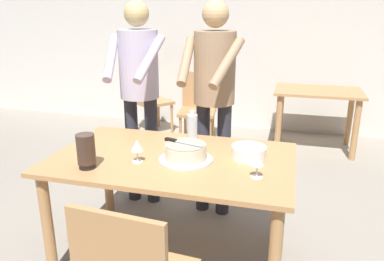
{
  "coord_description": "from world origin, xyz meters",
  "views": [
    {
      "loc": [
        0.71,
        -2.14,
        1.66
      ],
      "look_at": [
        0.1,
        0.11,
        0.9
      ],
      "focal_mm": 35.34,
      "sensor_mm": 36.0,
      "label": 1
    }
  ],
  "objects_px": {
    "plate_stack": "(249,152)",
    "water_bottle": "(192,130)",
    "person_standing_beside": "(139,83)",
    "person_cutting_cake": "(214,87)",
    "wine_glass_far": "(137,146)",
    "cake_on_platter": "(186,153)",
    "main_dining_table": "(173,172)",
    "background_table": "(317,103)",
    "background_chair_0": "(198,106)",
    "wine_glass_near": "(257,160)",
    "cake_knife": "(176,141)",
    "hurricane_lamp": "(86,151)",
    "background_chair_1": "(148,98)"
  },
  "relations": [
    {
      "from": "background_table",
      "to": "cake_knife",
      "type": "bearing_deg",
      "value": -111.11
    },
    {
      "from": "wine_glass_far",
      "to": "cake_knife",
      "type": "bearing_deg",
      "value": 29.76
    },
    {
      "from": "person_cutting_cake",
      "to": "wine_glass_far",
      "type": "bearing_deg",
      "value": -110.14
    },
    {
      "from": "wine_glass_far",
      "to": "hurricane_lamp",
      "type": "height_order",
      "value": "hurricane_lamp"
    },
    {
      "from": "cake_knife",
      "to": "wine_glass_near",
      "type": "xyz_separation_m",
      "value": [
        0.52,
        -0.16,
        -0.01
      ]
    },
    {
      "from": "cake_knife",
      "to": "hurricane_lamp",
      "type": "bearing_deg",
      "value": -148.54
    },
    {
      "from": "main_dining_table",
      "to": "person_cutting_cake",
      "type": "bearing_deg",
      "value": 80.07
    },
    {
      "from": "wine_glass_near",
      "to": "person_standing_beside",
      "type": "xyz_separation_m",
      "value": [
        -1.07,
        0.89,
        0.22
      ]
    },
    {
      "from": "background_chair_1",
      "to": "cake_on_platter",
      "type": "bearing_deg",
      "value": -63.69
    },
    {
      "from": "main_dining_table",
      "to": "cake_on_platter",
      "type": "relative_size",
      "value": 4.52
    },
    {
      "from": "cake_on_platter",
      "to": "person_cutting_cake",
      "type": "height_order",
      "value": "person_cutting_cake"
    },
    {
      "from": "cake_knife",
      "to": "person_standing_beside",
      "type": "distance_m",
      "value": 0.94
    },
    {
      "from": "person_standing_beside",
      "to": "background_chair_0",
      "type": "bearing_deg",
      "value": 86.72
    },
    {
      "from": "wine_glass_far",
      "to": "cake_on_platter",
      "type": "bearing_deg",
      "value": 19.95
    },
    {
      "from": "wine_glass_far",
      "to": "person_cutting_cake",
      "type": "relative_size",
      "value": 0.08
    },
    {
      "from": "background_table",
      "to": "main_dining_table",
      "type": "bearing_deg",
      "value": -111.84
    },
    {
      "from": "wine_glass_far",
      "to": "background_table",
      "type": "relative_size",
      "value": 0.14
    },
    {
      "from": "person_standing_beside",
      "to": "background_chair_0",
      "type": "distance_m",
      "value": 1.72
    },
    {
      "from": "background_table",
      "to": "hurricane_lamp",
      "type": "bearing_deg",
      "value": -117.14
    },
    {
      "from": "plate_stack",
      "to": "water_bottle",
      "type": "relative_size",
      "value": 0.88
    },
    {
      "from": "cake_on_platter",
      "to": "hurricane_lamp",
      "type": "distance_m",
      "value": 0.6
    },
    {
      "from": "cake_on_platter",
      "to": "wine_glass_far",
      "type": "height_order",
      "value": "wine_glass_far"
    },
    {
      "from": "cake_on_platter",
      "to": "person_standing_beside",
      "type": "bearing_deg",
      "value": 129.37
    },
    {
      "from": "main_dining_table",
      "to": "person_standing_beside",
      "type": "height_order",
      "value": "person_standing_beside"
    },
    {
      "from": "hurricane_lamp",
      "to": "main_dining_table",
      "type": "bearing_deg",
      "value": 34.66
    },
    {
      "from": "background_table",
      "to": "background_chair_0",
      "type": "height_order",
      "value": "background_chair_0"
    },
    {
      "from": "person_standing_beside",
      "to": "background_table",
      "type": "xyz_separation_m",
      "value": [
        1.52,
        1.79,
        -0.5
      ]
    },
    {
      "from": "background_chair_0",
      "to": "cake_on_platter",
      "type": "bearing_deg",
      "value": -77.52
    },
    {
      "from": "main_dining_table",
      "to": "background_chair_0",
      "type": "distance_m",
      "value": 2.38
    },
    {
      "from": "hurricane_lamp",
      "to": "background_chair_0",
      "type": "distance_m",
      "value": 2.66
    },
    {
      "from": "background_table",
      "to": "wine_glass_far",
      "type": "bearing_deg",
      "value": -114.16
    },
    {
      "from": "person_cutting_cake",
      "to": "background_table",
      "type": "distance_m",
      "value": 2.09
    },
    {
      "from": "background_table",
      "to": "background_chair_0",
      "type": "bearing_deg",
      "value": -172.96
    },
    {
      "from": "water_bottle",
      "to": "person_standing_beside",
      "type": "height_order",
      "value": "person_standing_beside"
    },
    {
      "from": "wine_glass_near",
      "to": "background_chair_0",
      "type": "relative_size",
      "value": 0.16
    },
    {
      "from": "cake_knife",
      "to": "person_standing_beside",
      "type": "relative_size",
      "value": 0.15
    },
    {
      "from": "hurricane_lamp",
      "to": "background_table",
      "type": "distance_m",
      "value": 3.17
    },
    {
      "from": "cake_knife",
      "to": "wine_glass_near",
      "type": "bearing_deg",
      "value": -16.64
    },
    {
      "from": "hurricane_lamp",
      "to": "person_standing_beside",
      "type": "height_order",
      "value": "person_standing_beside"
    },
    {
      "from": "wine_glass_far",
      "to": "background_chair_1",
      "type": "distance_m",
      "value": 2.9
    },
    {
      "from": "wine_glass_near",
      "to": "person_cutting_cake",
      "type": "distance_m",
      "value": 0.99
    },
    {
      "from": "cake_on_platter",
      "to": "person_standing_beside",
      "type": "relative_size",
      "value": 0.2
    },
    {
      "from": "main_dining_table",
      "to": "background_chair_0",
      "type": "relative_size",
      "value": 1.71
    },
    {
      "from": "cake_on_platter",
      "to": "person_standing_beside",
      "type": "distance_m",
      "value": 1.01
    },
    {
      "from": "hurricane_lamp",
      "to": "background_table",
      "type": "height_order",
      "value": "hurricane_lamp"
    },
    {
      "from": "cake_on_platter",
      "to": "background_chair_1",
      "type": "relative_size",
      "value": 0.38
    },
    {
      "from": "background_chair_0",
      "to": "background_chair_1",
      "type": "relative_size",
      "value": 1.0
    },
    {
      "from": "plate_stack",
      "to": "person_standing_beside",
      "type": "relative_size",
      "value": 0.13
    },
    {
      "from": "main_dining_table",
      "to": "person_cutting_cake",
      "type": "distance_m",
      "value": 0.82
    },
    {
      "from": "plate_stack",
      "to": "person_standing_beside",
      "type": "bearing_deg",
      "value": 148.41
    }
  ]
}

